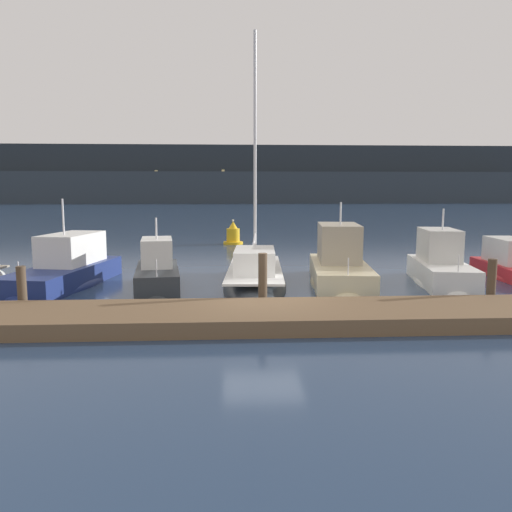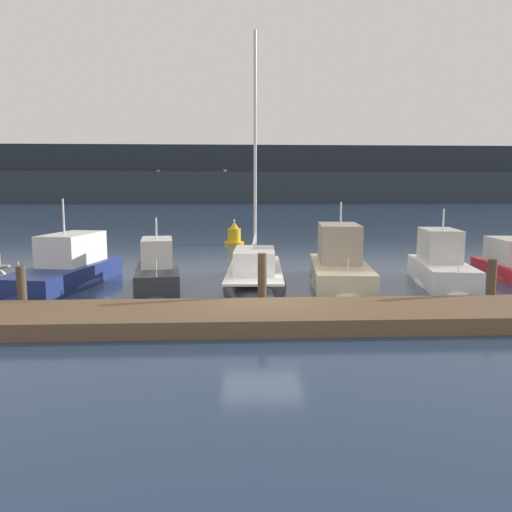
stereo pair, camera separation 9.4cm
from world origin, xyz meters
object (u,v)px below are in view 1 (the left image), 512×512
(motorboat_berth_7, at_px, (440,272))
(channel_buoy, at_px, (233,235))
(motorboat_berth_6, at_px, (339,272))
(motorboat_berth_4, at_px, (158,279))
(motorboat_berth_3, at_px, (66,277))
(sailboat_berth_5, at_px, (255,282))

(motorboat_berth_7, distance_m, channel_buoy, 17.06)
(motorboat_berth_6, relative_size, motorboat_berth_7, 1.19)
(motorboat_berth_4, bearing_deg, motorboat_berth_6, 6.00)
(motorboat_berth_4, bearing_deg, motorboat_berth_7, 2.35)
(motorboat_berth_3, xyz_separation_m, motorboat_berth_7, (14.84, -0.39, 0.11))
(motorboat_berth_3, distance_m, motorboat_berth_7, 14.84)
(motorboat_berth_3, distance_m, channel_buoy, 16.07)
(channel_buoy, bearing_deg, motorboat_berth_7, -61.51)
(motorboat_berth_4, xyz_separation_m, sailboat_berth_5, (3.71, 0.35, -0.22))
(motorboat_berth_4, xyz_separation_m, channel_buoy, (3.02, 15.45, 0.24))
(motorboat_berth_4, height_order, channel_buoy, motorboat_berth_4)
(motorboat_berth_3, relative_size, motorboat_berth_4, 1.44)
(sailboat_berth_5, bearing_deg, channel_buoy, 92.63)
(motorboat_berth_4, distance_m, motorboat_berth_7, 11.17)
(motorboat_berth_7, bearing_deg, motorboat_berth_4, -177.65)
(motorboat_berth_3, height_order, motorboat_berth_4, motorboat_berth_3)
(motorboat_berth_3, height_order, motorboat_berth_7, motorboat_berth_3)
(motorboat_berth_3, bearing_deg, motorboat_berth_6, -0.52)
(motorboat_berth_3, xyz_separation_m, motorboat_berth_4, (3.68, -0.85, 0.03))
(motorboat_berth_3, distance_m, motorboat_berth_6, 10.81)
(motorboat_berth_6, bearing_deg, motorboat_berth_7, -4.16)
(channel_buoy, bearing_deg, motorboat_berth_6, -74.38)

